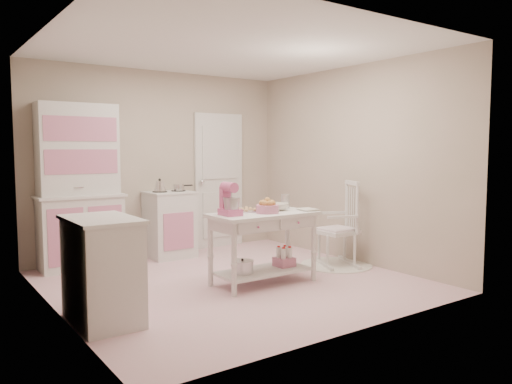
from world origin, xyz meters
TOP-DOWN VIEW (x-y plane):
  - room_shell at (0.00, 0.00)m, footprint 3.84×3.84m
  - door at (0.95, 1.87)m, footprint 0.82×0.05m
  - hutch at (-1.21, 1.66)m, footprint 1.06×0.50m
  - stove at (-0.01, 1.61)m, footprint 0.62×0.57m
  - base_cabinet at (-1.63, -0.47)m, footprint 0.54×0.84m
  - lace_rug at (1.53, -0.11)m, footprint 0.92×0.92m
  - rocking_chair at (1.53, -0.11)m, footprint 0.73×0.85m
  - work_table at (0.25, -0.26)m, footprint 1.20×0.60m
  - stand_mixer at (-0.17, -0.24)m, footprint 0.21×0.29m
  - cookie_tray at (0.10, -0.08)m, footprint 0.34×0.24m
  - bread_basket at (0.27, -0.31)m, footprint 0.25×0.25m
  - mixing_bowl at (0.51, -0.18)m, footprint 0.26×0.26m
  - metal_pitcher at (0.69, -0.10)m, footprint 0.10×0.10m
  - recipe_book at (0.70, -0.38)m, footprint 0.20×0.25m

SIDE VIEW (x-z plane):
  - lace_rug at x=1.53m, z-range 0.00..0.01m
  - work_table at x=0.25m, z-range 0.00..0.80m
  - stove at x=-0.01m, z-range 0.00..0.92m
  - base_cabinet at x=-1.63m, z-range 0.00..0.92m
  - rocking_chair at x=1.53m, z-range 0.00..1.10m
  - cookie_tray at x=0.10m, z-range 0.80..0.82m
  - recipe_book at x=0.70m, z-range 0.80..0.82m
  - mixing_bowl at x=0.51m, z-range 0.80..0.88m
  - bread_basket at x=0.27m, z-range 0.80..0.89m
  - metal_pitcher at x=0.69m, z-range 0.80..0.97m
  - stand_mixer at x=-0.17m, z-range 0.80..1.14m
  - door at x=0.95m, z-range 0.00..2.04m
  - hutch at x=-1.21m, z-range 0.00..2.08m
  - room_shell at x=0.00m, z-range 0.34..2.96m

